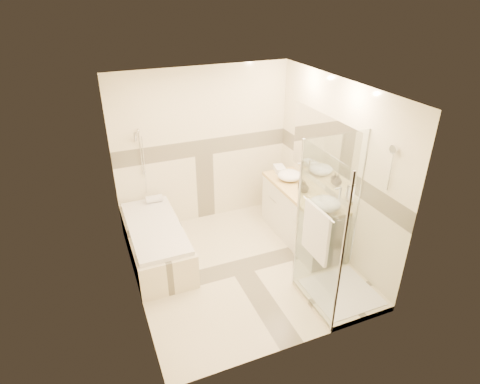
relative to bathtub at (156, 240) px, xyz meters
name	(u,v)px	position (x,y,z in m)	size (l,w,h in m)	color
room	(244,186)	(1.08, -0.64, 0.95)	(2.82, 3.02, 2.52)	beige
bathtub	(156,240)	(0.00, 0.00, 0.00)	(0.75, 1.70, 0.56)	beige
vanity	(301,215)	(2.15, -0.35, 0.12)	(0.58, 1.62, 0.85)	white
shower_enclosure	(334,264)	(1.86, -1.62, 0.20)	(0.96, 0.93, 2.04)	beige
vessel_sink_near	(289,175)	(2.13, 0.04, 0.62)	(0.37, 0.37, 0.15)	white
vessel_sink_far	(325,204)	(2.13, -0.94, 0.63)	(0.42, 0.42, 0.17)	white
faucet_near	(302,168)	(2.35, 0.04, 0.70)	(0.11, 0.03, 0.26)	silver
faucet_far	(339,195)	(2.35, -0.94, 0.71)	(0.12, 0.03, 0.30)	silver
amenity_bottle_a	(302,185)	(2.13, -0.33, 0.63)	(0.08, 0.08, 0.17)	black
amenity_bottle_b	(305,187)	(2.13, -0.41, 0.63)	(0.13, 0.13, 0.17)	black
folded_towels	(280,169)	(2.13, 0.37, 0.58)	(0.16, 0.26, 0.08)	white
rolled_towel	(154,199)	(0.14, 0.65, 0.31)	(0.11, 0.11, 0.25)	white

